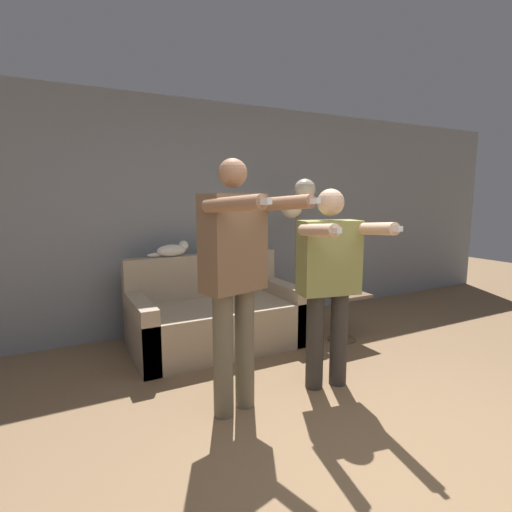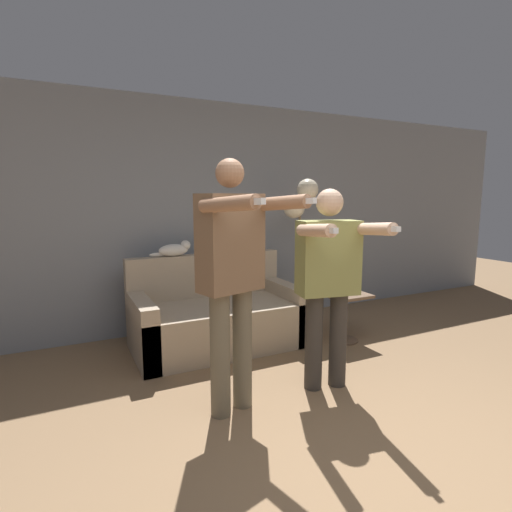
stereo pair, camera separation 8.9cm
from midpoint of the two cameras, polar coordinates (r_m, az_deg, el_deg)
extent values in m
plane|color=#846647|center=(2.54, 17.65, -29.04)|extent=(16.00, 16.00, 0.00)
cube|color=gray|center=(4.67, -9.24, 5.55)|extent=(10.00, 0.05, 2.60)
cube|color=tan|center=(4.15, -6.16, -9.84)|extent=(1.69, 0.89, 0.46)
cube|color=tan|center=(4.37, -8.06, -2.72)|extent=(1.69, 0.14, 0.46)
cube|color=tan|center=(3.93, -16.78, -10.16)|extent=(0.16, 0.89, 0.60)
cube|color=tan|center=(4.46, 3.11, -7.57)|extent=(0.16, 0.89, 0.60)
cylinder|color=#6B604C|center=(2.86, -5.64, -13.94)|extent=(0.14, 0.14, 0.89)
cylinder|color=#6B604C|center=(2.97, -2.50, -12.98)|extent=(0.14, 0.14, 0.89)
cube|color=brown|center=(2.72, -4.20, 1.87)|extent=(0.49, 0.33, 0.66)
sphere|color=#9E7051|center=(2.71, -4.31, 11.74)|extent=(0.19, 0.19, 0.19)
cylinder|color=#9E7051|center=(2.38, -4.44, 7.41)|extent=(0.22, 0.51, 0.12)
cube|color=white|center=(2.19, -0.30, 7.76)|extent=(0.07, 0.13, 0.04)
cylinder|color=#9E7051|center=(2.66, 2.73, 7.54)|extent=(0.22, 0.51, 0.12)
cube|color=white|center=(2.49, 6.89, 7.79)|extent=(0.07, 0.13, 0.04)
cylinder|color=#38332D|center=(3.28, 7.62, -12.01)|extent=(0.14, 0.14, 0.77)
cylinder|color=#38332D|center=(3.37, 10.97, -11.52)|extent=(0.14, 0.14, 0.77)
cube|color=#8C8E4C|center=(3.16, 9.61, -0.20)|extent=(0.50, 0.30, 0.58)
sphere|color=#D8AD8C|center=(3.12, 9.80, 7.55)|extent=(0.21, 0.21, 0.21)
cylinder|color=#D8AD8C|center=(2.81, 7.91, 3.66)|extent=(0.18, 0.51, 0.13)
cube|color=white|center=(2.59, 10.25, 3.60)|extent=(0.06, 0.13, 0.04)
cylinder|color=#D8AD8C|center=(3.03, 15.65, 3.77)|extent=(0.18, 0.51, 0.13)
cube|color=white|center=(2.82, 18.40, 3.70)|extent=(0.06, 0.13, 0.04)
ellipsoid|color=silver|center=(4.22, -12.59, 0.77)|extent=(0.31, 0.13, 0.13)
sphere|color=silver|center=(4.25, -10.91, 1.50)|extent=(0.10, 0.10, 0.10)
ellipsoid|color=silver|center=(4.21, -14.76, 0.14)|extent=(0.17, 0.04, 0.04)
cone|color=silver|center=(4.23, -11.09, 1.97)|extent=(0.03, 0.03, 0.03)
cone|color=silver|center=(4.26, -11.23, 2.02)|extent=(0.03, 0.03, 0.03)
cylinder|color=#756047|center=(4.87, 5.14, -9.75)|extent=(0.31, 0.31, 0.02)
cylinder|color=#756047|center=(4.68, 5.26, -0.95)|extent=(0.03, 0.03, 1.53)
sphere|color=#F4E5C1|center=(4.68, 6.44, 9.41)|extent=(0.25, 0.25, 0.25)
sphere|color=#F4E5C1|center=(4.58, 4.52, 6.95)|extent=(0.25, 0.25, 0.25)
cylinder|color=brown|center=(4.48, 11.57, -11.54)|extent=(0.30, 0.30, 0.02)
cylinder|color=brown|center=(4.41, 11.66, -8.63)|extent=(0.06, 0.06, 0.49)
cube|color=brown|center=(4.34, 11.76, -5.33)|extent=(0.43, 0.43, 0.03)
cylinder|color=white|center=(4.37, 12.36, -4.37)|extent=(0.08, 0.08, 0.10)
camera|label=1|loc=(0.04, -90.73, -0.11)|focal=28.00mm
camera|label=2|loc=(0.04, 89.27, 0.11)|focal=28.00mm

